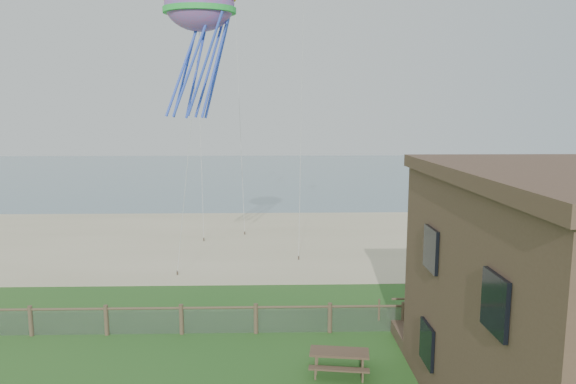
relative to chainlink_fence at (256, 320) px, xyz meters
name	(u,v)px	position (x,y,z in m)	size (l,w,h in m)	color
sand_beach	(264,239)	(0.00, 16.00, -0.55)	(72.00, 20.00, 0.02)	tan
ocean	(270,172)	(0.00, 60.00, -0.55)	(160.00, 68.00, 0.02)	slate
chainlink_fence	(256,320)	(0.00, 0.00, 0.00)	(36.20, 0.20, 1.25)	brown
picnic_table	(339,360)	(2.97, -3.26, -0.12)	(2.02, 1.52, 0.85)	brown
octopus_kite	(200,44)	(-2.65, 4.83, 11.49)	(3.38, 2.39, 6.96)	#FF2866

